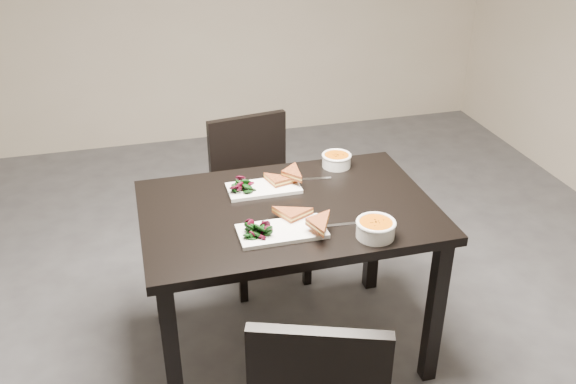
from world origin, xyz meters
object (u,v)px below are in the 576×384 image
at_px(table, 288,227).
at_px(chair_far, 256,189).
at_px(plate_near, 282,231).
at_px(plate_far, 264,188).
at_px(soup_bowl_near, 376,228).
at_px(soup_bowl_far, 337,159).

height_order(table, chair_far, chair_far).
bearing_deg(chair_far, plate_near, -104.16).
bearing_deg(plate_far, chair_far, 81.97).
bearing_deg(table, plate_far, 110.01).
bearing_deg(plate_near, soup_bowl_near, -18.68).
distance_m(chair_far, plate_near, 0.91).
height_order(table, soup_bowl_far, soup_bowl_far).
bearing_deg(soup_bowl_near, plate_far, 124.26).
bearing_deg(soup_bowl_far, plate_far, -160.00).
bearing_deg(plate_near, plate_far, 88.02).
relative_size(chair_far, soup_bowl_far, 6.18).
bearing_deg(soup_bowl_far, table, -135.53).
bearing_deg(chair_far, table, -99.33).
distance_m(chair_far, plate_far, 0.58).
relative_size(plate_near, soup_bowl_far, 2.43).
height_order(table, plate_far, plate_far).
relative_size(table, soup_bowl_far, 8.72).
bearing_deg(soup_bowl_near, plate_near, 161.32).
bearing_deg(plate_near, chair_far, 84.49).
relative_size(table, plate_near, 3.58).
distance_m(table, plate_far, 0.21).
bearing_deg(table, chair_far, 89.31).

